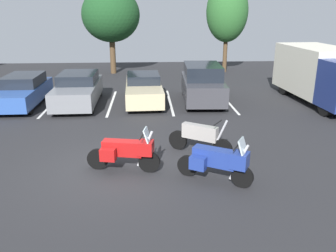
{
  "coord_description": "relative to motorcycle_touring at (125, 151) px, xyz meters",
  "views": [
    {
      "loc": [
        1.11,
        -9.73,
        4.58
      ],
      "look_at": [
        1.79,
        1.12,
        0.94
      ],
      "focal_mm": 37.64,
      "sensor_mm": 36.0,
      "label": 1
    }
  ],
  "objects": [
    {
      "name": "tree_rear",
      "position": [
        6.56,
        16.78,
        3.71
      ],
      "size": [
        3.0,
        3.0,
        6.51
      ],
      "color": "#4C3823",
      "rests_on": "ground"
    },
    {
      "name": "motorcycle_third",
      "position": [
        2.55,
        -0.87,
        0.01
      ],
      "size": [
        1.96,
        1.32,
        1.38
      ],
      "color": "black",
      "rests_on": "ground"
    },
    {
      "name": "tree_center_left",
      "position": [
        -1.77,
        16.69,
        3.5
      ],
      "size": [
        4.09,
        4.09,
        6.04
      ],
      "color": "#4C3823",
      "rests_on": "ground"
    },
    {
      "name": "motorcycle_touring",
      "position": [
        0.0,
        0.0,
        0.0
      ],
      "size": [
        2.17,
        0.96,
        1.35
      ],
      "color": "black",
      "rests_on": "ground"
    },
    {
      "name": "motorcycle_second",
      "position": [
        2.37,
        1.14,
        -0.05
      ],
      "size": [
        1.95,
        1.35,
        1.3
      ],
      "color": "black",
      "rests_on": "ground"
    },
    {
      "name": "car_champagne",
      "position": [
        0.5,
        8.07,
        0.06
      ],
      "size": [
        1.91,
        4.83,
        1.41
      ],
      "color": "#C1B289",
      "rests_on": "ground"
    },
    {
      "name": "car_charcoal",
      "position": [
        3.5,
        7.95,
        0.3
      ],
      "size": [
        2.13,
        4.6,
        1.9
      ],
      "color": "#38383D",
      "rests_on": "ground"
    },
    {
      "name": "car_blue",
      "position": [
        -5.45,
        7.91,
        0.08
      ],
      "size": [
        1.82,
        4.89,
        1.45
      ],
      "color": "#2D519E",
      "rests_on": "ground"
    },
    {
      "name": "parking_stripes",
      "position": [
        -2.63,
        7.98,
        -0.63
      ],
      "size": [
        15.02,
        5.13,
        0.01
      ],
      "color": "silver",
      "rests_on": "ground"
    },
    {
      "name": "car_grey",
      "position": [
        -2.74,
        7.82,
        0.13
      ],
      "size": [
        1.98,
        4.88,
        1.54
      ],
      "color": "slate",
      "rests_on": "ground"
    },
    {
      "name": "box_truck",
      "position": [
        9.49,
        7.46,
        0.85
      ],
      "size": [
        2.85,
        6.62,
        2.72
      ],
      "color": "navy",
      "rests_on": "ground"
    },
    {
      "name": "ground",
      "position": [
        -0.46,
        0.17,
        -0.68
      ],
      "size": [
        44.0,
        44.0,
        0.1
      ],
      "primitive_type": "cube",
      "color": "#262628"
    }
  ]
}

